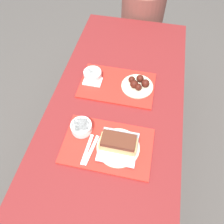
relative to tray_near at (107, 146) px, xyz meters
name	(u,v)px	position (x,y,z in m)	size (l,w,h in m)	color
ground_plane	(114,161)	(-0.01, 0.23, -0.77)	(12.00, 12.00, 0.00)	#4C4742
picnic_table	(114,119)	(-0.01, 0.23, -0.10)	(0.78, 1.83, 0.76)	maroon
picnic_bench_far	(136,44)	(-0.01, 1.37, -0.41)	(0.74, 0.28, 0.43)	maroon
tray_near	(107,146)	(0.00, 0.00, 0.00)	(0.46, 0.29, 0.01)	red
tray_far	(117,85)	(-0.03, 0.42, 0.00)	(0.46, 0.29, 0.01)	red
bowl_coleslaw_near	(81,127)	(-0.15, 0.06, 0.03)	(0.11, 0.11, 0.05)	white
brisket_sandwich_plate	(118,144)	(0.06, 0.00, 0.04)	(0.22, 0.22, 0.09)	beige
plastic_fork_near	(87,149)	(-0.09, -0.04, 0.01)	(0.02, 0.17, 0.00)	white
plastic_knife_near	(91,150)	(-0.07, -0.04, 0.01)	(0.04, 0.17, 0.00)	white
condiment_packet	(106,133)	(-0.02, 0.07, 0.01)	(0.04, 0.03, 0.01)	teal
bowl_coleslaw_far	(93,74)	(-0.19, 0.44, 0.03)	(0.11, 0.11, 0.05)	white
wings_plate_far	(138,84)	(0.09, 0.43, 0.03)	(0.19, 0.19, 0.06)	beige
napkin_far	(93,81)	(-0.19, 0.41, 0.01)	(0.11, 0.08, 0.01)	white
person_seated_across	(143,13)	(0.01, 1.37, -0.07)	(0.38, 0.38, 0.66)	brown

